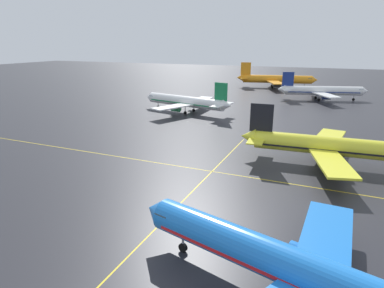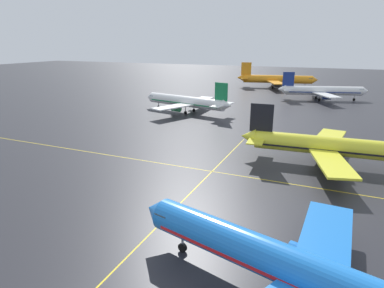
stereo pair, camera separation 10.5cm
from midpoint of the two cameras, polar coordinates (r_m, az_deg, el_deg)
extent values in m
cylinder|color=blue|center=(30.55, 16.38, -19.60)|extent=(28.47, 10.52, 3.39)
cone|color=blue|center=(37.64, -6.30, -11.39)|extent=(3.09, 3.80, 3.32)
cube|color=blue|center=(36.77, 22.25, -14.41)|extent=(5.26, 13.59, 0.36)
cylinder|color=blue|center=(35.19, 18.86, -17.79)|extent=(3.41, 2.58, 1.87)
cube|color=#385166|center=(36.16, -3.94, -11.71)|extent=(2.34, 3.42, 0.62)
cube|color=red|center=(30.80, 16.31, -20.24)|extent=(26.27, 9.98, 0.32)
cylinder|color=#99999E|center=(36.55, -1.68, -16.25)|extent=(0.25, 0.25, 1.47)
cylinder|color=black|center=(37.10, -1.66, -17.51)|extent=(1.05, 0.64, 0.98)
cylinder|color=#99999E|center=(33.25, 20.72, -21.38)|extent=(0.25, 0.25, 1.47)
cylinder|color=yellow|center=(64.50, 23.66, -0.40)|extent=(29.00, 5.18, 3.43)
cone|color=yellow|center=(65.03, 9.70, 1.31)|extent=(3.08, 3.42, 3.25)
cube|color=black|center=(63.75, 11.95, 4.46)|extent=(4.34, 0.59, 5.41)
cube|color=yellow|center=(62.18, 10.96, 0.50)|extent=(3.17, 4.85, 0.22)
cube|color=yellow|center=(67.34, 11.70, 1.75)|extent=(3.17, 4.85, 0.22)
cube|color=yellow|center=(57.30, 23.10, -3.01)|extent=(8.13, 14.28, 0.36)
cube|color=yellow|center=(71.94, 22.59, 1.01)|extent=(6.64, 14.07, 0.36)
cylinder|color=black|center=(60.57, 23.87, -3.22)|extent=(3.17, 2.08, 1.89)
cylinder|color=black|center=(69.47, 23.45, -0.65)|extent=(3.17, 2.08, 1.89)
cube|color=black|center=(64.62, 23.62, -0.76)|extent=(26.70, 5.07, 0.32)
cylinder|color=#99999E|center=(62.80, 21.90, -2.76)|extent=(0.25, 0.25, 1.49)
cylinder|color=black|center=(63.13, 21.80, -3.61)|extent=(1.01, 0.47, 0.99)
cylinder|color=#99999E|center=(67.25, 21.81, -1.47)|extent=(0.25, 0.25, 1.49)
cylinder|color=black|center=(67.55, 21.72, -2.26)|extent=(1.01, 0.47, 0.99)
cylinder|color=white|center=(105.82, -1.25, 7.43)|extent=(28.24, 9.21, 3.34)
cone|color=white|center=(115.44, -7.39, 8.12)|extent=(2.93, 3.69, 3.28)
cone|color=white|center=(97.44, 6.12, 6.70)|extent=(3.42, 3.70, 3.18)
cube|color=#197F47|center=(97.95, 5.02, 9.03)|extent=(4.20, 1.20, 5.28)
cube|color=white|center=(100.60, 5.95, 7.03)|extent=(3.72, 5.07, 0.21)
cube|color=white|center=(96.11, 4.38, 6.60)|extent=(3.72, 5.07, 0.21)
cube|color=white|center=(111.42, 1.43, 7.66)|extent=(4.62, 13.22, 0.35)
cube|color=white|center=(99.56, -3.43, 6.48)|extent=(9.58, 13.92, 0.35)
cylinder|color=#2D9956|center=(109.86, 0.11, 6.92)|extent=(3.32, 2.44, 1.85)
cylinder|color=#2D9956|center=(102.66, -2.86, 6.16)|extent=(3.32, 2.44, 1.85)
cube|color=#385166|center=(114.02, -6.64, 8.28)|extent=(2.20, 3.34, 0.62)
cube|color=#197F47|center=(105.89, -1.25, 7.21)|extent=(26.04, 8.77, 0.32)
cylinder|color=#99999E|center=(113.30, -5.93, 6.89)|extent=(0.25, 0.25, 1.45)
cylinder|color=black|center=(113.48, -5.92, 6.41)|extent=(1.03, 0.59, 0.97)
cylinder|color=#99999E|center=(107.01, 0.25, 6.37)|extent=(0.25, 0.25, 1.45)
cylinder|color=black|center=(107.20, 0.25, 5.87)|extent=(1.03, 0.59, 0.97)
cylinder|color=#99999E|center=(103.37, -1.22, 5.98)|extent=(0.25, 0.25, 1.45)
cylinder|color=black|center=(103.57, -1.22, 5.46)|extent=(1.03, 0.59, 0.97)
cylinder|color=white|center=(138.61, 21.76, 8.61)|extent=(28.72, 11.83, 3.44)
cone|color=white|center=(143.58, 27.85, 8.11)|extent=(3.24, 3.92, 3.37)
cone|color=white|center=(135.20, 15.19, 9.19)|extent=(3.73, 3.98, 3.27)
cube|color=navy|center=(135.13, 16.32, 10.77)|extent=(4.25, 1.59, 5.44)
cube|color=white|center=(132.85, 16.18, 8.98)|extent=(4.16, 5.36, 0.22)
cube|color=white|center=(138.16, 15.81, 9.31)|extent=(4.16, 5.36, 0.22)
cube|color=white|center=(131.10, 22.21, 7.89)|extent=(10.73, 14.16, 0.36)
cube|color=white|center=(145.83, 20.62, 8.89)|extent=(5.91, 13.96, 0.36)
cylinder|color=navy|center=(134.41, 22.27, 7.57)|extent=(3.50, 2.73, 1.90)
cylinder|color=navy|center=(143.39, 21.28, 8.21)|extent=(3.50, 2.73, 1.90)
cube|color=#385166|center=(142.77, 27.09, 8.38)|extent=(2.49, 3.51, 0.63)
cube|color=navy|center=(138.67, 21.74, 8.43)|extent=(26.51, 11.18, 0.33)
cylinder|color=#99999E|center=(142.50, 26.26, 7.36)|extent=(0.25, 0.25, 1.49)
cylinder|color=black|center=(142.64, 26.21, 6.97)|extent=(1.07, 0.68, 1.00)
cylinder|color=#99999E|center=(136.20, 21.17, 7.59)|extent=(0.25, 0.25, 1.49)
cylinder|color=black|center=(136.35, 21.13, 7.18)|extent=(1.07, 0.68, 1.00)
cylinder|color=#99999E|center=(140.70, 20.70, 7.92)|extent=(0.25, 0.25, 1.49)
cylinder|color=black|center=(140.85, 20.66, 7.52)|extent=(1.07, 0.68, 1.00)
cylinder|color=orange|center=(170.56, 14.50, 10.85)|extent=(33.01, 10.60, 3.91)
cone|color=orange|center=(172.38, 20.50, 10.38)|extent=(3.41, 4.30, 3.83)
cone|color=orange|center=(170.55, 8.32, 11.35)|extent=(3.99, 4.31, 3.71)
cube|color=orange|center=(170.04, 9.31, 12.78)|extent=(4.91, 1.38, 6.17)
cube|color=orange|center=(167.38, 9.01, 11.21)|extent=(4.32, 5.91, 0.25)
cube|color=orange|center=(173.51, 9.11, 11.41)|extent=(4.32, 5.91, 0.25)
cube|color=orange|center=(161.89, 14.26, 10.33)|extent=(11.14, 16.27, 0.41)
cube|color=orange|center=(179.26, 14.03, 10.97)|extent=(5.38, 15.44, 0.41)
cylinder|color=#333338|center=(165.47, 14.61, 9.98)|extent=(3.87, 2.83, 2.16)
cylinder|color=#333338|center=(176.08, 14.45, 10.40)|extent=(3.87, 2.83, 2.16)
cube|color=#385166|center=(171.98, 19.73, 10.64)|extent=(2.55, 3.90, 0.72)
cube|color=orange|center=(170.61, 14.49, 10.69)|extent=(30.44, 10.10, 0.37)
cylinder|color=#99999E|center=(172.03, 18.94, 9.68)|extent=(0.29, 0.29, 1.70)
cylinder|color=black|center=(172.17, 18.91, 9.30)|extent=(1.20, 0.69, 1.13)
cylinder|color=#99999E|center=(168.09, 13.77, 9.95)|extent=(0.29, 0.29, 1.70)
cylinder|color=black|center=(168.22, 13.74, 9.57)|extent=(1.20, 0.69, 1.13)
cylinder|color=#99999E|center=(173.39, 13.71, 10.16)|extent=(0.29, 0.29, 1.70)
cylinder|color=black|center=(173.53, 13.69, 9.79)|extent=(1.20, 0.69, 1.13)
cube|color=yellow|center=(57.78, 3.45, -4.77)|extent=(119.96, 0.20, 0.01)
cube|color=yellow|center=(42.93, -5.00, -13.08)|extent=(0.20, 79.30, 0.01)
camera|label=1|loc=(0.05, -90.05, -0.02)|focal=30.71mm
camera|label=2|loc=(0.05, 89.95, 0.02)|focal=30.71mm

